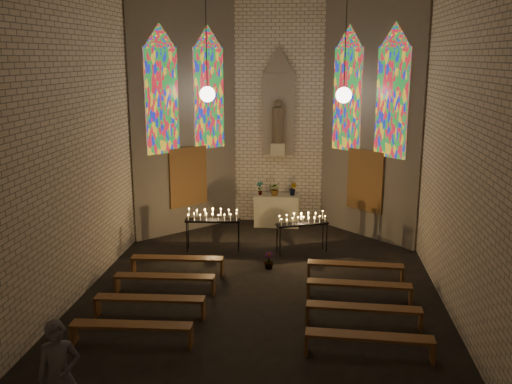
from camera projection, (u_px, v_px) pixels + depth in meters
floor at (261, 295)px, 12.84m from camera, size 12.00×12.00×0.00m
room at (273, 115)px, 15.24m from camera, size 8.22×12.43×7.00m
altar at (277, 210)px, 17.99m from camera, size 1.40×0.60×1.00m
flower_vase_left at (260, 188)px, 17.85m from camera, size 0.28×0.23×0.44m
flower_vase_center at (275, 189)px, 17.75m from camera, size 0.41×0.37×0.43m
flower_vase_right at (293, 189)px, 17.78m from camera, size 0.28×0.25×0.43m
aisle_flower_pot at (269, 261)px, 14.39m from camera, size 0.24×0.24×0.42m
votive_stand_left at (213, 217)px, 15.57m from camera, size 1.53×0.48×1.11m
votive_stand_right at (302, 221)px, 15.40m from camera, size 1.45×0.84×1.05m
pew_left_0 at (177, 260)px, 14.01m from camera, size 2.27×0.41×0.43m
pew_right_0 at (355, 267)px, 13.58m from camera, size 2.27×0.41×0.43m
pew_left_1 at (165, 279)px, 12.85m from camera, size 2.27×0.41×0.43m
pew_right_1 at (359, 286)px, 12.42m from camera, size 2.27×0.41×0.43m
pew_left_2 at (150, 301)px, 11.69m from camera, size 2.27×0.41×0.43m
pew_right_2 at (364, 310)px, 11.26m from camera, size 2.27×0.41×0.43m
pew_left_3 at (132, 328)px, 10.52m from camera, size 2.27×0.41×0.43m
pew_right_3 at (369, 339)px, 10.10m from camera, size 2.27×0.41×0.43m
visitor at (59, 376)px, 8.06m from camera, size 0.71×0.59×1.67m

